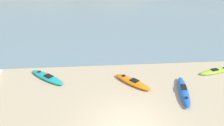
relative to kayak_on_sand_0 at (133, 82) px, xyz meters
name	(u,v)px	position (x,y,z in m)	size (l,w,h in m)	color
ground_plane	(129,126)	(-0.88, -4.11, -0.17)	(400.00, 400.00, 0.00)	tan
kayak_on_sand_0	(133,82)	(0.00, 0.00, 0.00)	(2.51, 2.75, 0.37)	orange
kayak_on_sand_1	(216,71)	(6.49, 1.13, -0.04)	(2.88, 1.33, 0.30)	#8CCC2D
kayak_on_sand_2	(47,77)	(-5.93, 1.18, -0.03)	(2.97, 2.80, 0.32)	teal
kayak_on_sand_3	(184,91)	(3.03, -1.41, 0.01)	(1.36, 3.61, 0.40)	blue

